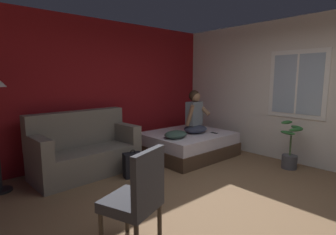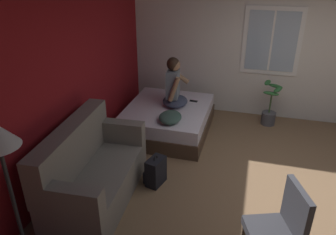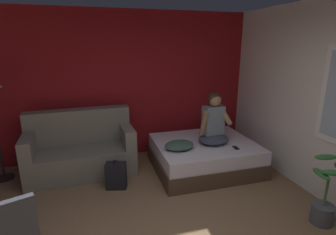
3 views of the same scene
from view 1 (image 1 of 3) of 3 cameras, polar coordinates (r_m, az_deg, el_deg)
ground_plane at (r=3.46m, az=14.97°, el=-19.27°), size 40.00×40.00×0.00m
wall_back_accent at (r=5.42m, az=-13.02°, el=5.75°), size 9.80×0.16×2.70m
wall_side_with_window at (r=5.33m, az=30.50°, el=4.76°), size 0.19×7.45×2.70m
bed at (r=5.49m, az=4.29°, el=-5.80°), size 1.71×1.46×0.48m
couch at (r=4.66m, az=-17.72°, el=-6.80°), size 1.74×0.92×1.04m
side_chair at (r=2.51m, az=-6.79°, el=-16.63°), size 0.59×0.59×0.98m
person_seated at (r=5.39m, az=5.87°, el=0.41°), size 0.56×0.49×0.88m
backpack at (r=4.37m, az=-7.68°, el=-10.25°), size 0.34×0.29×0.46m
throw_pillow at (r=4.93m, az=1.69°, el=-3.70°), size 0.50×0.39×0.14m
cell_phone at (r=5.45m, az=10.05°, el=-3.32°), size 0.08×0.15×0.01m
potted_plant at (r=5.15m, az=25.03°, el=-6.81°), size 0.39×0.37×0.85m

